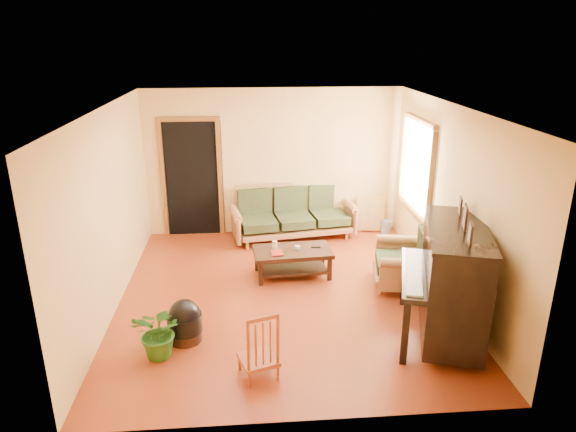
{
  "coord_description": "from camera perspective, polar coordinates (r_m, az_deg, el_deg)",
  "views": [
    {
      "loc": [
        -0.46,
        -6.4,
        3.45
      ],
      "look_at": [
        0.08,
        0.2,
        1.1
      ],
      "focal_mm": 32.0,
      "sensor_mm": 36.0,
      "label": 1
    }
  ],
  "objects": [
    {
      "name": "doorway",
      "position": [
        9.25,
        -10.65,
        4.02
      ],
      "size": [
        1.08,
        0.16,
        2.05
      ],
      "primitive_type": "cube",
      "color": "black",
      "rests_on": "floor"
    },
    {
      "name": "potted_plant",
      "position": [
        6.04,
        -14.04,
        -12.4
      ],
      "size": [
        0.72,
        0.69,
        0.63
      ],
      "primitive_type": "imported",
      "rotation": [
        0.0,
        0.0,
        -0.43
      ],
      "color": "#255A19",
      "rests_on": "floor"
    },
    {
      "name": "coffee_table",
      "position": [
        7.74,
        0.49,
        -5.19
      ],
      "size": [
        1.2,
        0.72,
        0.42
      ],
      "primitive_type": "cube",
      "rotation": [
        0.0,
        0.0,
        0.08
      ],
      "color": "black",
      "rests_on": "floor"
    },
    {
      "name": "sofa",
      "position": [
        9.08,
        0.65,
        0.33
      ],
      "size": [
        2.27,
        1.23,
        0.92
      ],
      "primitive_type": "cube",
      "rotation": [
        0.0,
        0.0,
        0.16
      ],
      "color": "#996538",
      "rests_on": "floor"
    },
    {
      "name": "glass_jar",
      "position": [
        7.66,
        1.06,
        -3.54
      ],
      "size": [
        0.09,
        0.09,
        0.05
      ],
      "primitive_type": "cylinder",
      "rotation": [
        0.0,
        0.0,
        0.13
      ],
      "color": "silver",
      "rests_on": "coffee_table"
    },
    {
      "name": "book",
      "position": [
        7.52,
        -1.87,
        -4.16
      ],
      "size": [
        0.19,
        0.24,
        0.02
      ],
      "primitive_type": "imported",
      "rotation": [
        0.0,
        0.0,
        0.07
      ],
      "color": "maroon",
      "rests_on": "coffee_table"
    },
    {
      "name": "red_chair",
      "position": [
        5.54,
        -3.36,
        -13.91
      ],
      "size": [
        0.48,
        0.5,
        0.8
      ],
      "primitive_type": "cube",
      "rotation": [
        0.0,
        0.0,
        0.32
      ],
      "color": "maroon",
      "rests_on": "floor"
    },
    {
      "name": "footstool",
      "position": [
        6.33,
        -11.36,
        -11.84
      ],
      "size": [
        0.5,
        0.5,
        0.39
      ],
      "primitive_type": "cylinder",
      "rotation": [
        0.0,
        0.0,
        0.26
      ],
      "color": "black",
      "rests_on": "floor"
    },
    {
      "name": "armchair",
      "position": [
        7.52,
        12.55,
        -4.41
      ],
      "size": [
        1.02,
        1.05,
        0.91
      ],
      "primitive_type": "cube",
      "rotation": [
        0.0,
        0.0,
        -0.19
      ],
      "color": "#996538",
      "rests_on": "floor"
    },
    {
      "name": "remote",
      "position": [
        7.75,
        3.11,
        -3.47
      ],
      "size": [
        0.15,
        0.05,
        0.01
      ],
      "primitive_type": "cube",
      "rotation": [
        0.0,
        0.0,
        -0.09
      ],
      "color": "black",
      "rests_on": "coffee_table"
    },
    {
      "name": "piano",
      "position": [
        6.34,
        17.79,
        -7.19
      ],
      "size": [
        1.34,
        1.78,
        1.39
      ],
      "primitive_type": "cube",
      "rotation": [
        0.0,
        0.0,
        -0.29
      ],
      "color": "black",
      "rests_on": "floor"
    },
    {
      "name": "ceramic_crock",
      "position": [
        9.58,
        10.83,
        -1.18
      ],
      "size": [
        0.22,
        0.22,
        0.23
      ],
      "primitive_type": "cylinder",
      "rotation": [
        0.0,
        0.0,
        -0.21
      ],
      "color": "#3657A4",
      "rests_on": "floor"
    },
    {
      "name": "window",
      "position": [
        8.38,
        14.15,
        5.49
      ],
      "size": [
        0.12,
        1.36,
        1.46
      ],
      "primitive_type": "cube",
      "color": "white",
      "rests_on": "right_wall"
    },
    {
      "name": "floor",
      "position": [
        7.28,
        -0.47,
        -8.73
      ],
      "size": [
        5.0,
        5.0,
        0.0
      ],
      "primitive_type": "plane",
      "color": "maroon",
      "rests_on": "ground"
    },
    {
      "name": "candle",
      "position": [
        7.67,
        -1.48,
        -3.23
      ],
      "size": [
        0.09,
        0.09,
        0.13
      ],
      "primitive_type": "cylinder",
      "rotation": [
        0.0,
        0.0,
        0.28
      ],
      "color": "silver",
      "rests_on": "coffee_table"
    },
    {
      "name": "leaning_frame",
      "position": [
        9.55,
        9.14,
        0.25
      ],
      "size": [
        0.51,
        0.16,
        0.67
      ],
      "primitive_type": "cube",
      "rotation": [
        0.0,
        0.0,
        -0.1
      ],
      "color": "gold",
      "rests_on": "floor"
    }
  ]
}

